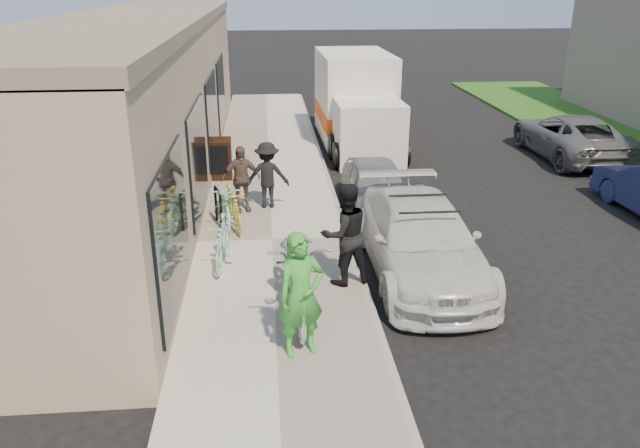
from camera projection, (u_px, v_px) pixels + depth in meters
name	position (u px, v px, depth m)	size (l,w,h in m)	color
ground	(400.00, 316.00, 10.04)	(120.00, 120.00, 0.00)	black
sidewalk	(272.00, 243.00, 12.63)	(3.00, 34.00, 0.15)	beige
curb	(348.00, 240.00, 12.76)	(0.12, 34.00, 0.13)	gray
storefront	(142.00, 100.00, 16.23)	(3.60, 20.00, 4.22)	tan
bike_rack	(218.00, 203.00, 13.17)	(0.19, 0.55, 0.81)	black
sandwich_board	(219.00, 160.00, 16.09)	(0.66, 0.67, 1.08)	#32190E
sedan_white	(421.00, 239.00, 11.26)	(1.90, 4.66, 1.39)	silver
sedan_silver	(377.00, 188.00, 14.27)	(1.42, 3.53, 1.20)	#929397
moving_truck	(356.00, 105.00, 20.01)	(2.27, 5.86, 2.86)	silver
far_car_gray	(571.00, 136.00, 18.71)	(2.18, 4.73, 1.31)	#57595C
tandem_bike	(295.00, 272.00, 9.63)	(0.91, 2.61, 1.37)	silver
woman_rider	(301.00, 295.00, 8.48)	(0.66, 0.43, 1.80)	green
man_standing	(345.00, 234.00, 10.51)	(0.87, 0.68, 1.79)	black
cruiser_bike_a	(222.00, 242.00, 11.31)	(0.43, 1.51, 0.91)	#98E3D4
cruiser_bike_b	(225.00, 203.00, 13.29)	(0.59, 1.69, 0.89)	#98E3D4
cruiser_bike_c	(232.00, 208.00, 13.01)	(0.41, 1.47, 0.88)	gold
bystander_a	(267.00, 175.00, 14.14)	(0.98, 0.56, 1.52)	black
bystander_b	(241.00, 179.00, 13.87)	(0.88, 0.37, 1.51)	brown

